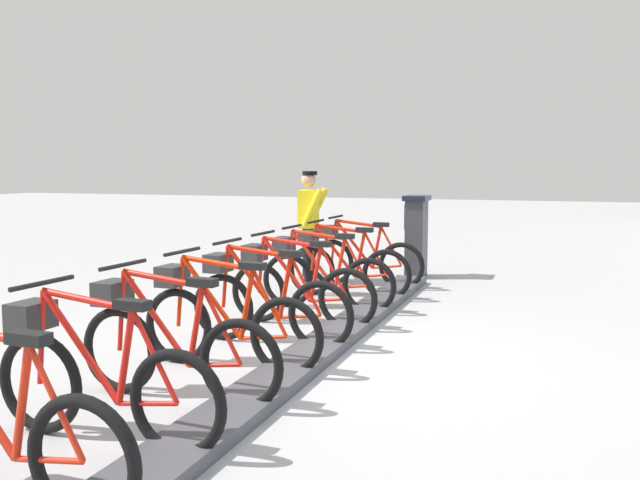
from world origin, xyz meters
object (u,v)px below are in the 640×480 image
Objects in this scene: bike_docked_0 at (361,257)px; payment_kiosk at (416,235)px; bike_docked_3 at (296,287)px; bike_docked_6 at (169,344)px; bike_docked_5 at (223,320)px; worker_near_rack at (309,222)px; bike_docked_4 at (264,301)px; bike_docked_7 at (95,377)px; bike_docked_2 at (322,275)px; bike_docked_1 at (343,265)px.

payment_kiosk is at bearing -116.94° from bike_docked_0.
bike_docked_3 is 1.00× the size of bike_docked_6.
payment_kiosk is 5.49m from bike_docked_5.
worker_near_rack reaches higher than bike_docked_6.
bike_docked_5 and bike_docked_6 have the same top height.
bike_docked_4 is (0.00, 0.87, 0.00)m from bike_docked_3.
worker_near_rack is at bearing -82.20° from bike_docked_7.
bike_docked_3 is (0.57, 3.72, -0.24)m from payment_kiosk.
bike_docked_3 is (0.00, 0.87, 0.00)m from bike_docked_2.
bike_docked_0 is 5.19m from bike_docked_6.
worker_near_rack is at bearing 34.45° from payment_kiosk.
bike_docked_2 is 1.00× the size of bike_docked_3.
bike_docked_4 is (0.00, 1.73, 0.00)m from bike_docked_2.
bike_docked_6 is (0.00, 3.46, 0.00)m from bike_docked_2.
bike_docked_4 is at bearing -90.00° from bike_docked_5.
bike_docked_6 is at bearing 84.83° from payment_kiosk.
bike_docked_5 is 1.04× the size of worker_near_rack.
bike_docked_2 is 2.12m from worker_near_rack.
worker_near_rack reaches higher than bike_docked_1.
bike_docked_4 is 1.00× the size of bike_docked_5.
bike_docked_5 is 4.58m from worker_near_rack.
payment_kiosk is at bearing -106.03° from bike_docked_1.
bike_docked_7 is at bearing 90.00° from bike_docked_2.
bike_docked_4 is at bearing 90.00° from bike_docked_1.
bike_docked_7 is (0.00, 2.60, 0.00)m from bike_docked_4.
bike_docked_4 is 1.04× the size of worker_near_rack.
bike_docked_5 is at bearing 84.01° from payment_kiosk.
bike_docked_0 is at bearing 63.06° from payment_kiosk.
bike_docked_4 is 3.74m from worker_near_rack.
bike_docked_2 is 1.04× the size of worker_near_rack.
bike_docked_5 is at bearing 90.00° from bike_docked_2.
bike_docked_4 is at bearing -90.00° from bike_docked_7.
bike_docked_1 and bike_docked_2 have the same top height.
bike_docked_2 is 4.33m from bike_docked_7.
bike_docked_0 and bike_docked_1 have the same top height.
bike_docked_2 is at bearing -90.00° from bike_docked_6.
worker_near_rack is at bearing -72.80° from bike_docked_3.
payment_kiosk reaches higher than bike_docked_7.
bike_docked_5 is at bearing 100.75° from worker_near_rack.
bike_docked_3 is 0.87m from bike_docked_4.
bike_docked_3 is at bearing -90.00° from bike_docked_4.
bike_docked_0 is at bearing -90.00° from bike_docked_2.
bike_docked_0 is 1.04× the size of worker_near_rack.
bike_docked_6 is 1.00× the size of bike_docked_7.
bike_docked_0 is (0.57, 1.12, -0.24)m from payment_kiosk.
payment_kiosk is 2.08m from bike_docked_1.
bike_docked_0 and bike_docked_2 have the same top height.
bike_docked_1 is 5.19m from bike_docked_7.
bike_docked_0 is 4.33m from bike_docked_5.
bike_docked_7 is (0.00, 4.33, 0.00)m from bike_docked_2.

